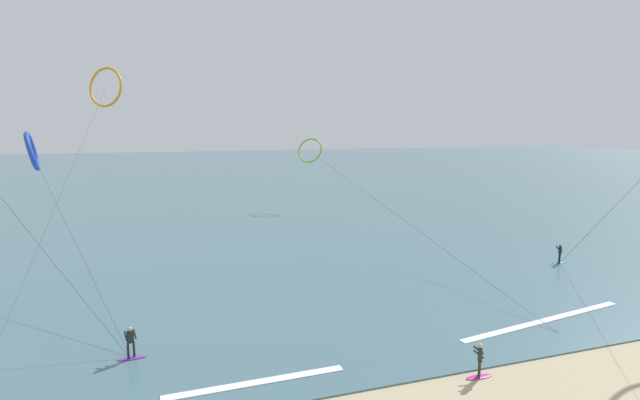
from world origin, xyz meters
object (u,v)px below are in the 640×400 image
object	(u,v)px
kite_amber	(106,87)
surfer_teal	(560,255)
surfer_violet	(131,345)
surfer_magenta	(479,363)
kite_cobalt	(32,151)
kite_lime	(310,151)

from	to	relation	value
kite_amber	surfer_teal	bearing A→B (deg)	-4.99
surfer_violet	kite_amber	world-z (taller)	kite_amber
surfer_teal	kite_amber	world-z (taller)	kite_amber
surfer_magenta	surfer_violet	bearing A→B (deg)	-77.63
surfer_teal	kite_cobalt	bearing A→B (deg)	-76.90
surfer_violet	surfer_magenta	xyz separation A→B (m)	(15.80, -6.80, -0.08)
kite_lime	kite_amber	world-z (taller)	kite_amber
kite_lime	kite_amber	size ratio (longest dim) A/B	0.98
kite_lime	kite_cobalt	xyz separation A→B (m)	(-30.61, -17.20, 1.33)
surfer_magenta	kite_lime	size ratio (longest dim) A/B	0.04
kite_cobalt	kite_amber	bearing A→B (deg)	-22.07
surfer_magenta	kite_cobalt	distance (m)	39.82
kite_lime	kite_cobalt	bearing A→B (deg)	-108.22
surfer_violet	kite_lime	world-z (taller)	kite_lime
surfer_magenta	kite_amber	distance (m)	54.39
surfer_teal	kite_cobalt	distance (m)	46.74
surfer_teal	kite_lime	xyz separation A→B (m)	(-12.35, 33.43, 7.36)
kite_amber	kite_cobalt	bearing A→B (deg)	-66.83
surfer_magenta	kite_amber	size ratio (longest dim) A/B	0.04
surfer_violet	kite_cobalt	world-z (taller)	kite_cobalt
surfer_magenta	kite_amber	bearing A→B (deg)	-121.00
surfer_teal	kite_cobalt	xyz separation A→B (m)	(-42.96, 16.24, 8.69)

